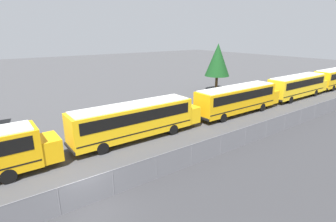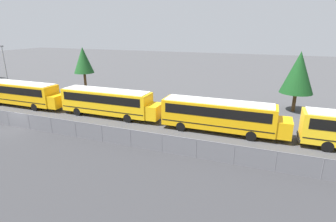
{
  "view_description": "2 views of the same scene",
  "coord_description": "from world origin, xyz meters",
  "px_view_note": "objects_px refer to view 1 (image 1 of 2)",
  "views": [
    {
      "loc": [
        -3.87,
        -12.67,
        9.19
      ],
      "look_at": [
        10.08,
        6.24,
        2.16
      ],
      "focal_mm": 28.0,
      "sensor_mm": 36.0,
      "label": 1
    },
    {
      "loc": [
        24.47,
        -18.96,
        10.12
      ],
      "look_at": [
        15.07,
        5.53,
        1.92
      ],
      "focal_mm": 28.0,
      "sensor_mm": 36.0,
      "label": 2
    }
  ],
  "objects_px": {
    "school_bus_5": "(238,98)",
    "school_bus_6": "(298,85)",
    "tree_0": "(218,60)",
    "school_bus_4": "(136,118)"
  },
  "relations": [
    {
      "from": "school_bus_5",
      "to": "school_bus_4",
      "type": "bearing_deg",
      "value": 178.57
    },
    {
      "from": "school_bus_5",
      "to": "school_bus_6",
      "type": "relative_size",
      "value": 1.0
    },
    {
      "from": "school_bus_5",
      "to": "tree_0",
      "type": "xyz_separation_m",
      "value": [
        7.59,
        10.63,
        3.06
      ]
    },
    {
      "from": "school_bus_4",
      "to": "school_bus_6",
      "type": "xyz_separation_m",
      "value": [
        26.73,
        -0.41,
        0.0
      ]
    },
    {
      "from": "school_bus_4",
      "to": "school_bus_6",
      "type": "relative_size",
      "value": 1.0
    },
    {
      "from": "school_bus_5",
      "to": "school_bus_6",
      "type": "bearing_deg",
      "value": -0.31
    },
    {
      "from": "school_bus_6",
      "to": "tree_0",
      "type": "height_order",
      "value": "tree_0"
    },
    {
      "from": "tree_0",
      "to": "school_bus_6",
      "type": "bearing_deg",
      "value": -61.94
    },
    {
      "from": "school_bus_4",
      "to": "tree_0",
      "type": "height_order",
      "value": "tree_0"
    },
    {
      "from": "school_bus_4",
      "to": "tree_0",
      "type": "distance_m",
      "value": 23.61
    }
  ]
}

